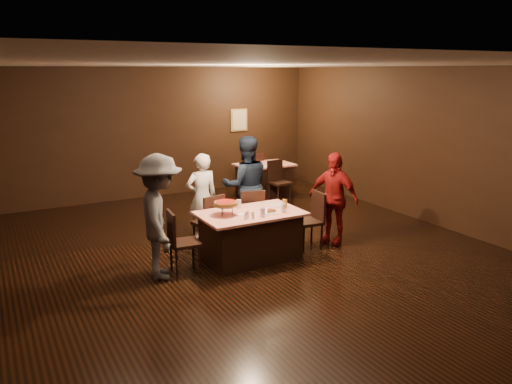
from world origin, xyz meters
TOP-DOWN VIEW (x-y plane):
  - room at (0.00, 0.01)m, footprint 10.00×10.04m
  - main_table at (0.01, 0.28)m, footprint 1.60×1.00m
  - back_table at (2.24, 3.74)m, footprint 1.30×0.90m
  - chair_far_left at (-0.39, 1.03)m, footprint 0.50×0.50m
  - chair_far_right at (0.41, 1.03)m, footprint 0.51×0.51m
  - chair_end_left at (-1.09, 0.28)m, footprint 0.46×0.46m
  - chair_end_right at (1.11, 0.28)m, footprint 0.46×0.46m
  - chair_back_near at (2.24, 3.04)m, footprint 0.46×0.46m
  - chair_back_far at (2.24, 4.34)m, footprint 0.43×0.43m
  - diner_white_jacket at (-0.29, 1.51)m, footprint 0.57×0.38m
  - diner_navy_hoodie at (0.55, 1.45)m, footprint 1.03×0.90m
  - diner_grey_knit at (-1.45, 0.28)m, footprint 0.94×1.30m
  - diner_red_shirt at (1.63, 0.29)m, footprint 0.74×1.01m
  - pizza_stand at (-0.39, 0.33)m, footprint 0.38×0.38m
  - plate_with_slice at (0.26, 0.10)m, footprint 0.25×0.25m
  - plate_empty at (0.56, 0.43)m, footprint 0.25×0.25m
  - glass_front_left at (0.06, -0.02)m, footprint 0.08×0.08m
  - glass_front_right at (0.46, 0.03)m, footprint 0.08×0.08m
  - glass_amber at (0.61, 0.23)m, footprint 0.08×0.08m
  - glass_back at (-0.04, 0.58)m, footprint 0.08×0.08m
  - condiments at (-0.17, -0.00)m, footprint 0.17×0.10m
  - napkin_center at (0.31, 0.28)m, footprint 0.19×0.19m
  - napkin_left at (-0.14, 0.23)m, footprint 0.21×0.21m

SIDE VIEW (x-z plane):
  - main_table at x=0.01m, z-range 0.00..0.77m
  - back_table at x=2.24m, z-range 0.00..0.77m
  - chair_far_left at x=-0.39m, z-range 0.00..0.95m
  - chair_far_right at x=0.41m, z-range 0.00..0.95m
  - chair_end_left at x=-1.09m, z-range 0.00..0.95m
  - chair_end_right at x=1.11m, z-range 0.00..0.95m
  - chair_back_near at x=2.24m, z-range 0.00..0.95m
  - chair_back_far at x=2.24m, z-range 0.00..0.95m
  - napkin_center at x=0.31m, z-range 0.77..0.78m
  - napkin_left at x=-0.14m, z-range 0.77..0.78m
  - diner_white_jacket at x=-0.29m, z-range 0.00..1.55m
  - plate_empty at x=0.56m, z-range 0.77..0.78m
  - diner_red_shirt at x=1.63m, z-range 0.00..1.59m
  - plate_with_slice at x=0.26m, z-range 0.76..0.83m
  - condiments at x=-0.17m, z-range 0.77..0.87m
  - glass_front_left at x=0.06m, z-range 0.77..0.91m
  - glass_front_right at x=0.46m, z-range 0.77..0.91m
  - glass_amber at x=0.61m, z-range 0.77..0.91m
  - glass_back at x=-0.04m, z-range 0.77..0.91m
  - diner_navy_hoodie at x=0.55m, z-range 0.00..1.80m
  - diner_grey_knit at x=-1.45m, z-range 0.00..1.81m
  - pizza_stand at x=-0.39m, z-range 0.84..1.06m
  - room at x=0.00m, z-range 0.63..3.65m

